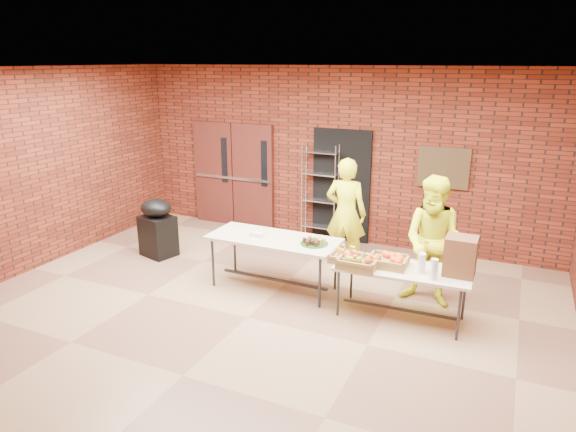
# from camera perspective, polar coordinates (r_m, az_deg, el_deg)

# --- Properties ---
(room) EXTENTS (8.08, 7.08, 3.28)m
(room) POSITION_cam_1_polar(r_m,az_deg,el_deg) (6.40, -4.88, 1.56)
(room) COLOR brown
(room) RESTS_ON ground
(double_doors) EXTENTS (1.78, 0.12, 2.10)m
(double_doors) POSITION_cam_1_polar(r_m,az_deg,el_deg) (10.49, -6.09, 4.57)
(double_doors) COLOR #441A13
(double_doors) RESTS_ON room
(dark_doorway) EXTENTS (1.10, 0.06, 2.10)m
(dark_doorway) POSITION_cam_1_polar(r_m,az_deg,el_deg) (9.57, 5.94, 3.34)
(dark_doorway) COLOR black
(dark_doorway) RESTS_ON room
(bronze_plaque) EXTENTS (0.85, 0.04, 0.70)m
(bronze_plaque) POSITION_cam_1_polar(r_m,az_deg,el_deg) (9.06, 16.89, 5.15)
(bronze_plaque) COLOR #392C17
(bronze_plaque) RESTS_ON room
(wire_rack) EXTENTS (0.67, 0.23, 1.83)m
(wire_rack) POSITION_cam_1_polar(r_m,az_deg,el_deg) (9.60, 3.56, 2.60)
(wire_rack) COLOR #B7B7BE
(wire_rack) RESTS_ON room
(table_left) EXTENTS (1.94, 0.82, 0.80)m
(table_left) POSITION_cam_1_polar(r_m,az_deg,el_deg) (7.55, -1.61, -2.89)
(table_left) COLOR #BDB090
(table_left) RESTS_ON room
(table_right) EXTENTS (1.76, 0.80, 0.71)m
(table_right) POSITION_cam_1_polar(r_m,az_deg,el_deg) (6.86, 12.58, -6.10)
(table_right) COLOR #BDB090
(table_right) RESTS_ON room
(basket_bananas) EXTENTS (0.43, 0.33, 0.13)m
(basket_bananas) POSITION_cam_1_polar(r_m,az_deg,el_deg) (6.90, 6.55, -4.59)
(basket_bananas) COLOR olive
(basket_bananas) RESTS_ON table_right
(basket_oranges) EXTENTS (0.50, 0.39, 0.15)m
(basket_oranges) POSITION_cam_1_polar(r_m,az_deg,el_deg) (6.85, 11.05, -4.90)
(basket_oranges) COLOR olive
(basket_oranges) RESTS_ON table_right
(basket_apples) EXTENTS (0.50, 0.39, 0.16)m
(basket_apples) POSITION_cam_1_polar(r_m,az_deg,el_deg) (6.75, 7.79, -5.06)
(basket_apples) COLOR olive
(basket_apples) RESTS_ON table_right
(muffin_tray) EXTENTS (0.39, 0.39, 0.10)m
(muffin_tray) POSITION_cam_1_polar(r_m,az_deg,el_deg) (7.26, 2.92, -2.80)
(muffin_tray) COLOR #174712
(muffin_tray) RESTS_ON table_left
(napkin_box) EXTENTS (0.19, 0.12, 0.06)m
(napkin_box) POSITION_cam_1_polar(r_m,az_deg,el_deg) (7.57, -3.45, -2.06)
(napkin_box) COLOR silver
(napkin_box) RESTS_ON table_left
(coffee_dispenser) EXTENTS (0.38, 0.34, 0.50)m
(coffee_dispenser) POSITION_cam_1_polar(r_m,az_deg,el_deg) (6.74, 18.61, -4.24)
(coffee_dispenser) COLOR brown
(coffee_dispenser) RESTS_ON table_right
(cup_stack_front) EXTENTS (0.09, 0.09, 0.26)m
(cup_stack_front) POSITION_cam_1_polar(r_m,az_deg,el_deg) (6.69, 14.66, -5.14)
(cup_stack_front) COLOR silver
(cup_stack_front) RESTS_ON table_right
(cup_stack_mid) EXTENTS (0.09, 0.09, 0.27)m
(cup_stack_mid) POSITION_cam_1_polar(r_m,az_deg,el_deg) (6.54, 15.94, -5.71)
(cup_stack_mid) COLOR silver
(cup_stack_mid) RESTS_ON table_right
(cup_stack_back) EXTENTS (0.08, 0.08, 0.25)m
(cup_stack_back) POSITION_cam_1_polar(r_m,az_deg,el_deg) (6.75, 14.62, -4.97)
(cup_stack_back) COLOR silver
(cup_stack_back) RESTS_ON table_right
(covered_grill) EXTENTS (0.66, 0.59, 1.01)m
(covered_grill) POSITION_cam_1_polar(r_m,az_deg,el_deg) (9.17, -14.29, -1.26)
(covered_grill) COLOR black
(covered_grill) RESTS_ON room
(volunteer_woman) EXTENTS (0.69, 0.48, 1.83)m
(volunteer_woman) POSITION_cam_1_polar(r_m,az_deg,el_deg) (8.34, 6.45, 0.28)
(volunteer_woman) COLOR #F5FF1C
(volunteer_woman) RESTS_ON room
(volunteer_man) EXTENTS (0.95, 0.78, 1.83)m
(volunteer_man) POSITION_cam_1_polar(r_m,az_deg,el_deg) (7.28, 16.01, -2.80)
(volunteer_man) COLOR #F5FF1C
(volunteer_man) RESTS_ON room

